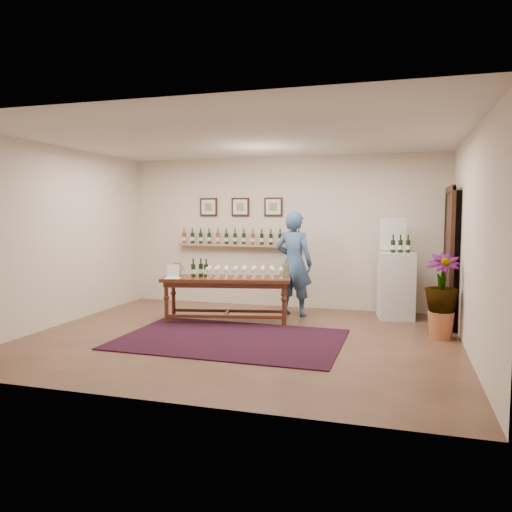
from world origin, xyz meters
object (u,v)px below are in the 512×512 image
(display_pedestal, at_px, (396,285))
(potted_plant, at_px, (442,296))
(person, at_px, (294,264))
(tasting_table, at_px, (227,284))

(display_pedestal, bearing_deg, potted_plant, -62.59)
(display_pedestal, relative_size, potted_plant, 1.07)
(display_pedestal, height_order, person, person)
(tasting_table, distance_m, display_pedestal, 2.83)
(tasting_table, bearing_deg, display_pedestal, 9.55)
(display_pedestal, relative_size, person, 0.62)
(display_pedestal, distance_m, person, 1.74)
(tasting_table, distance_m, person, 1.27)
(display_pedestal, height_order, potted_plant, display_pedestal)
(potted_plant, bearing_deg, person, 157.14)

